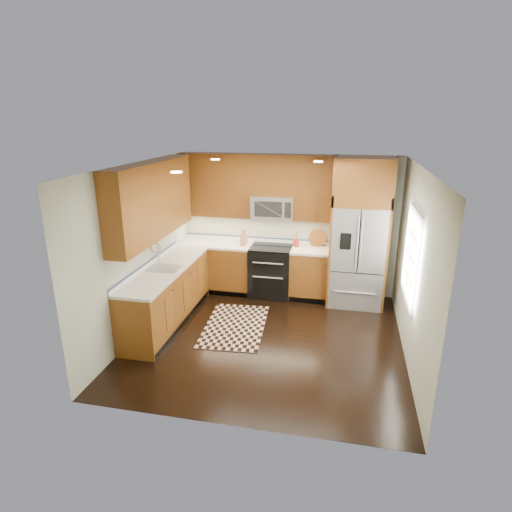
% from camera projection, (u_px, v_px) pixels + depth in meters
% --- Properties ---
extents(ground, '(4.00, 4.00, 0.00)m').
position_uv_depth(ground, '(267.00, 338.00, 6.55)').
color(ground, black).
rests_on(ground, ground).
extents(wall_back, '(4.00, 0.02, 2.60)m').
position_uv_depth(wall_back, '(288.00, 225.00, 8.00)').
color(wall_back, beige).
rests_on(wall_back, ground).
extents(wall_left, '(0.02, 4.00, 2.60)m').
position_uv_depth(wall_left, '(140.00, 249.00, 6.54)').
color(wall_left, beige).
rests_on(wall_left, ground).
extents(wall_right, '(0.02, 4.00, 2.60)m').
position_uv_depth(wall_right, '(414.00, 268.00, 5.75)').
color(wall_right, beige).
rests_on(wall_right, ground).
extents(window, '(0.04, 1.10, 1.30)m').
position_uv_depth(window, '(411.00, 256.00, 5.91)').
color(window, white).
rests_on(window, ground).
extents(base_cabinets, '(2.85, 3.00, 0.90)m').
position_uv_depth(base_cabinets, '(208.00, 283.00, 7.49)').
color(base_cabinets, brown).
rests_on(base_cabinets, ground).
extents(countertop, '(2.86, 3.01, 0.04)m').
position_uv_depth(countertop, '(217.00, 256.00, 7.42)').
color(countertop, silver).
rests_on(countertop, base_cabinets).
extents(upper_cabinets, '(2.85, 3.00, 1.15)m').
position_uv_depth(upper_cabinets, '(213.00, 192.00, 7.15)').
color(upper_cabinets, brown).
rests_on(upper_cabinets, ground).
extents(range, '(0.76, 0.67, 0.95)m').
position_uv_depth(range, '(271.00, 271.00, 8.00)').
color(range, black).
rests_on(range, ground).
extents(microwave, '(0.76, 0.40, 0.42)m').
position_uv_depth(microwave, '(273.00, 207.00, 7.75)').
color(microwave, '#B2B2B7').
rests_on(microwave, ground).
extents(refrigerator, '(0.98, 0.75, 2.60)m').
position_uv_depth(refrigerator, '(359.00, 233.00, 7.40)').
color(refrigerator, '#B2B2B7').
rests_on(refrigerator, ground).
extents(sink_faucet, '(0.54, 0.44, 0.37)m').
position_uv_depth(sink_faucet, '(163.00, 264.00, 6.80)').
color(sink_faucet, '#B2B2B7').
rests_on(sink_faucet, countertop).
extents(rug, '(1.05, 1.63, 0.01)m').
position_uv_depth(rug, '(235.00, 326.00, 6.92)').
color(rug, black).
rests_on(rug, ground).
extents(knife_block, '(0.12, 0.15, 0.29)m').
position_uv_depth(knife_block, '(244.00, 239.00, 7.96)').
color(knife_block, '#AF7855').
rests_on(knife_block, countertop).
extents(utensil_crock, '(0.14, 0.14, 0.29)m').
position_uv_depth(utensil_crock, '(296.00, 241.00, 7.87)').
color(utensil_crock, '#AB1F15').
rests_on(utensil_crock, countertop).
extents(cutting_board, '(0.33, 0.33, 0.02)m').
position_uv_depth(cutting_board, '(317.00, 245.00, 7.92)').
color(cutting_board, brown).
rests_on(cutting_board, countertop).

